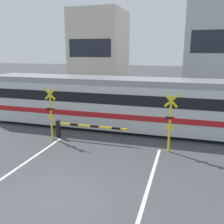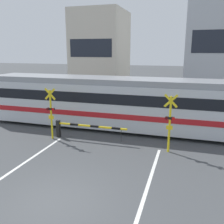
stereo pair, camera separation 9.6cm
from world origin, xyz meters
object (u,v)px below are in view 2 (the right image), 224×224
(crossing_barrier_near, at_px, (77,127))
(crossing_signal_right, at_px, (170,121))
(crossing_signal_left, at_px, (51,111))
(commuter_train, at_px, (112,101))
(pedestrian, at_px, (133,99))
(crossing_barrier_far, at_px, (156,110))

(crossing_barrier_near, relative_size, crossing_signal_right, 1.44)
(crossing_signal_left, height_order, crossing_signal_right, same)
(commuter_train, relative_size, crossing_barrier_near, 3.98)
(crossing_signal_left, xyz_separation_m, pedestrian, (2.91, 8.50, -0.69))
(crossing_signal_right, bearing_deg, crossing_barrier_far, 103.17)
(crossing_barrier_far, bearing_deg, crossing_signal_left, -131.09)
(commuter_train, relative_size, crossing_barrier_far, 3.98)
(crossing_barrier_near, relative_size, crossing_barrier_far, 1.00)
(crossing_signal_left, xyz_separation_m, crossing_signal_right, (6.68, 0.00, 0.00))
(commuter_train, distance_m, crossing_barrier_near, 3.24)
(crossing_barrier_far, height_order, pedestrian, pedestrian)
(commuter_train, height_order, crossing_barrier_near, commuter_train)
(crossing_signal_right, bearing_deg, commuter_train, 141.74)
(crossing_signal_right, relative_size, pedestrian, 1.80)
(pedestrian, bearing_deg, crossing_barrier_far, -46.26)
(commuter_train, height_order, crossing_signal_left, commuter_train)
(crossing_barrier_near, height_order, crossing_barrier_far, same)
(crossing_signal_left, distance_m, pedestrian, 9.01)
(crossing_barrier_near, relative_size, crossing_signal_left, 1.44)
(commuter_train, distance_m, crossing_signal_left, 4.14)
(crossing_barrier_far, bearing_deg, pedestrian, 133.74)
(commuter_train, xyz_separation_m, crossing_barrier_far, (2.59, 2.89, -1.08))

